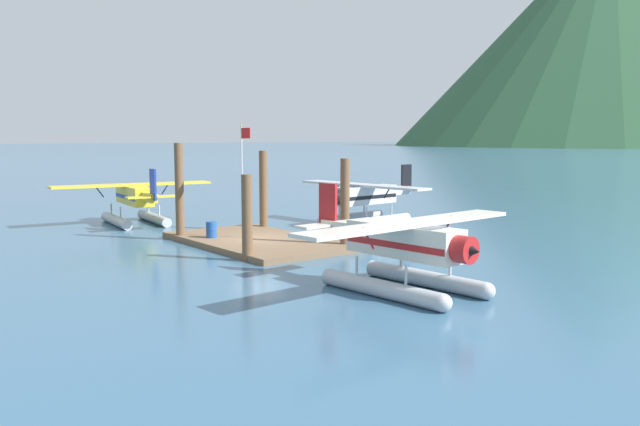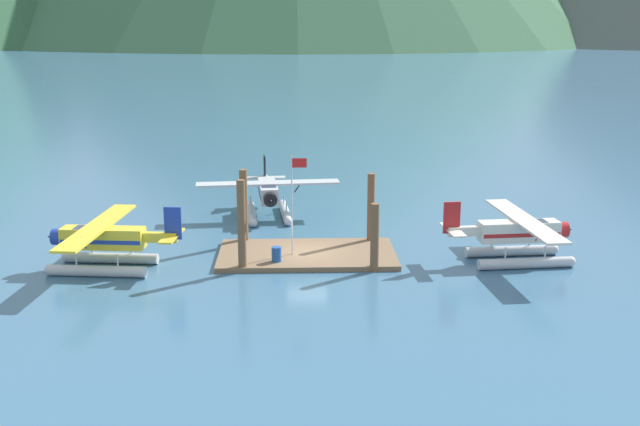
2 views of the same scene
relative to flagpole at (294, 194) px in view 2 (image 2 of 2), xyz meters
name	(u,v)px [view 2 (image 2 of 2)]	position (x,y,z in m)	size (l,w,h in m)	color
ground_plane	(307,257)	(0.78, 0.41, -4.09)	(1200.00, 1200.00, 0.00)	#38607F
dock_platform	(307,254)	(0.78, 0.41, -3.94)	(10.84, 6.17, 0.30)	brown
piling_near_left	(242,226)	(-3.01, -2.32, -1.38)	(0.49, 0.49, 5.43)	brown
piling_near_right	(375,238)	(4.63, -2.56, -2.07)	(0.50, 0.50, 4.04)	brown
piling_far_left	(244,207)	(-3.23, 3.33, -1.63)	(0.51, 0.51, 4.93)	brown
piling_far_right	(371,209)	(4.95, 3.05, -1.76)	(0.48, 0.48, 4.67)	brown
flagpole	(294,194)	(0.00, 0.00, 0.00)	(0.95, 0.10, 6.10)	silver
fuel_drum	(276,254)	(-1.06, -1.41, -3.35)	(0.62, 0.62, 0.88)	#1E4C99
seaplane_yellow_port_aft	(103,244)	(-11.11, -1.74, -2.52)	(7.95, 10.49, 3.84)	#B7BABF
seaplane_silver_bow_left	(268,196)	(-1.90, 10.41, -2.52)	(10.48, 7.96, 3.84)	#B7BABF
seaplane_cream_stbd_aft	(519,237)	(13.46, -1.11, -2.52)	(7.97, 10.48, 3.84)	#B7BABF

